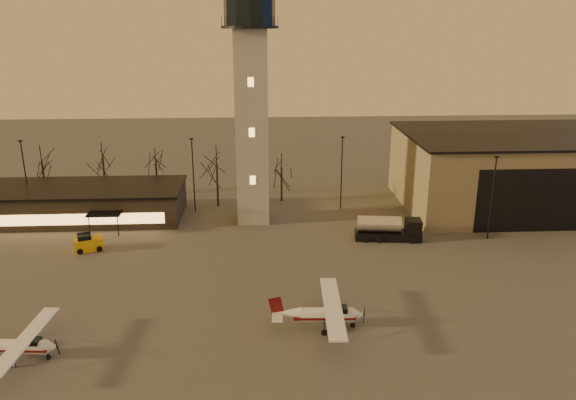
{
  "coord_description": "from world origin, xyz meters",
  "views": [
    {
      "loc": [
        0.75,
        -39.1,
        25.16
      ],
      "look_at": [
        3.58,
        13.0,
        8.2
      ],
      "focal_mm": 35.0,
      "sensor_mm": 36.0,
      "label": 1
    }
  ],
  "objects_px": {
    "cessna_rear": "(23,349)",
    "service_cart": "(88,244)",
    "control_tower": "(251,94)",
    "hangar": "(514,170)",
    "terminal": "(85,202)",
    "cessna_front": "(328,317)",
    "fuel_truck": "(388,230)"
  },
  "relations": [
    {
      "from": "cessna_rear",
      "to": "service_cart",
      "type": "height_order",
      "value": "cessna_rear"
    },
    {
      "from": "control_tower",
      "to": "hangar",
      "type": "bearing_deg",
      "value": 6.31
    },
    {
      "from": "terminal",
      "to": "service_cart",
      "type": "relative_size",
      "value": 7.31
    },
    {
      "from": "cessna_front",
      "to": "cessna_rear",
      "type": "height_order",
      "value": "cessna_front"
    },
    {
      "from": "service_cart",
      "to": "fuel_truck",
      "type": "bearing_deg",
      "value": -16.62
    },
    {
      "from": "control_tower",
      "to": "fuel_truck",
      "type": "relative_size",
      "value": 4.09
    },
    {
      "from": "control_tower",
      "to": "service_cart",
      "type": "bearing_deg",
      "value": -154.34
    },
    {
      "from": "cessna_rear",
      "to": "service_cart",
      "type": "bearing_deg",
      "value": 97.39
    },
    {
      "from": "terminal",
      "to": "cessna_front",
      "type": "xyz_separation_m",
      "value": [
        28.44,
        -29.18,
        -1.14
      ]
    },
    {
      "from": "control_tower",
      "to": "hangar",
      "type": "relative_size",
      "value": 1.07
    },
    {
      "from": "terminal",
      "to": "fuel_truck",
      "type": "height_order",
      "value": "terminal"
    },
    {
      "from": "hangar",
      "to": "control_tower",
      "type": "bearing_deg",
      "value": -173.69
    },
    {
      "from": "control_tower",
      "to": "cessna_front",
      "type": "relative_size",
      "value": 3.03
    },
    {
      "from": "terminal",
      "to": "fuel_truck",
      "type": "relative_size",
      "value": 3.19
    },
    {
      "from": "cessna_front",
      "to": "fuel_truck",
      "type": "bearing_deg",
      "value": 66.73
    },
    {
      "from": "terminal",
      "to": "service_cart",
      "type": "xyz_separation_m",
      "value": [
        3.28,
        -10.97,
        -1.41
      ]
    },
    {
      "from": "control_tower",
      "to": "fuel_truck",
      "type": "height_order",
      "value": "control_tower"
    },
    {
      "from": "control_tower",
      "to": "fuel_truck",
      "type": "distance_m",
      "value": 23.31
    },
    {
      "from": "cessna_front",
      "to": "hangar",
      "type": "bearing_deg",
      "value": 49.17
    },
    {
      "from": "hangar",
      "to": "cessna_rear",
      "type": "distance_m",
      "value": 63.92
    },
    {
      "from": "terminal",
      "to": "cessna_front",
      "type": "height_order",
      "value": "terminal"
    },
    {
      "from": "cessna_rear",
      "to": "fuel_truck",
      "type": "bearing_deg",
      "value": 38.86
    },
    {
      "from": "fuel_truck",
      "to": "cessna_front",
      "type": "bearing_deg",
      "value": -109.37
    },
    {
      "from": "fuel_truck",
      "to": "cessna_rear",
      "type": "bearing_deg",
      "value": -139.14
    },
    {
      "from": "control_tower",
      "to": "service_cart",
      "type": "xyz_separation_m",
      "value": [
        -18.71,
        -8.99,
        -15.58
      ]
    },
    {
      "from": "cessna_rear",
      "to": "terminal",
      "type": "bearing_deg",
      "value": 102.16
    },
    {
      "from": "hangar",
      "to": "fuel_truck",
      "type": "relative_size",
      "value": 3.84
    },
    {
      "from": "cessna_front",
      "to": "terminal",
      "type": "bearing_deg",
      "value": 136.9
    },
    {
      "from": "fuel_truck",
      "to": "service_cart",
      "type": "height_order",
      "value": "fuel_truck"
    },
    {
      "from": "control_tower",
      "to": "cessna_rear",
      "type": "relative_size",
      "value": 3.37
    },
    {
      "from": "cessna_rear",
      "to": "hangar",
      "type": "bearing_deg",
      "value": 37.29
    },
    {
      "from": "cessna_front",
      "to": "service_cart",
      "type": "xyz_separation_m",
      "value": [
        -25.15,
        18.21,
        -0.27
      ]
    }
  ]
}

